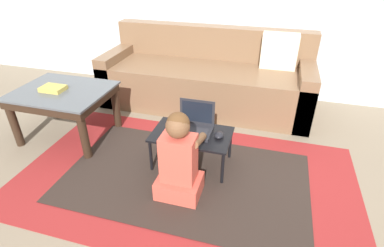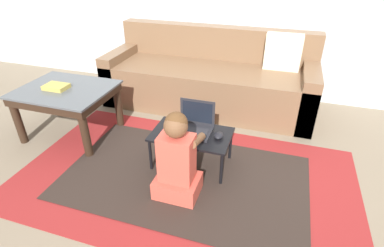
% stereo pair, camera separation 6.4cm
% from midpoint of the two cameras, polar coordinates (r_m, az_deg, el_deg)
% --- Properties ---
extents(ground_plane, '(16.00, 16.00, 0.00)m').
position_cam_midpoint_polar(ground_plane, '(2.41, -0.90, -9.54)').
color(ground_plane, '#7F705B').
extents(area_rug, '(2.57, 1.51, 0.01)m').
position_cam_midpoint_polar(area_rug, '(2.37, -0.68, -10.16)').
color(area_rug, maroon).
rests_on(area_rug, ground_plane).
extents(couch, '(2.23, 0.82, 0.81)m').
position_cam_midpoint_polar(couch, '(3.35, 4.08, 8.37)').
color(couch, brown).
rests_on(couch, ground_plane).
extents(coffee_table, '(0.81, 0.65, 0.47)m').
position_cam_midpoint_polar(coffee_table, '(2.93, -22.21, 4.84)').
color(coffee_table, '#4C5156').
rests_on(coffee_table, ground_plane).
extents(laptop_desk, '(0.62, 0.38, 0.30)m').
position_cam_midpoint_polar(laptop_desk, '(2.35, 0.67, -2.53)').
color(laptop_desk, black).
rests_on(laptop_desk, ground_plane).
extents(laptop, '(0.28, 0.22, 0.23)m').
position_cam_midpoint_polar(laptop, '(2.35, 1.21, -0.57)').
color(laptop, '#232328').
rests_on(laptop, laptop_desk).
extents(computer_mouse, '(0.07, 0.10, 0.04)m').
position_cam_midpoint_polar(computer_mouse, '(2.29, 5.92, -2.28)').
color(computer_mouse, black).
rests_on(computer_mouse, laptop_desk).
extents(person_seated, '(0.31, 0.37, 0.66)m').
position_cam_midpoint_polar(person_seated, '(2.05, -1.95, -7.01)').
color(person_seated, '#CC4C3D').
rests_on(person_seated, ground_plane).
extents(book_on_table, '(0.20, 0.14, 0.04)m').
position_cam_midpoint_polar(book_on_table, '(2.91, -23.89, 6.41)').
color(book_on_table, tan).
rests_on(book_on_table, coffee_table).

